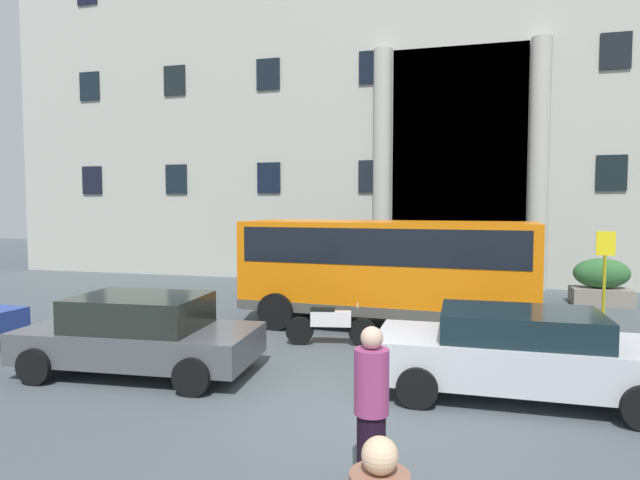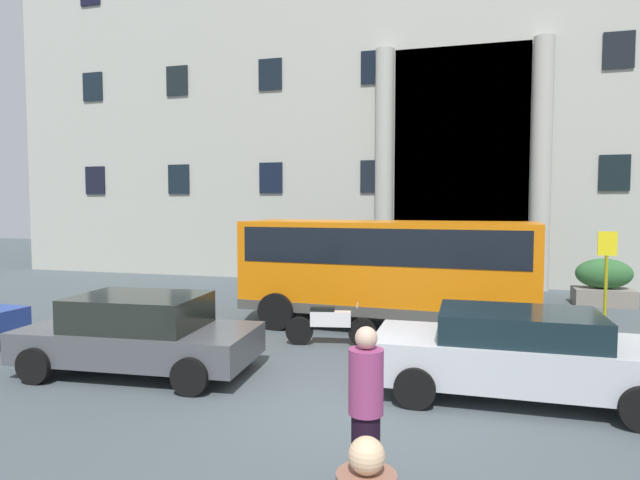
# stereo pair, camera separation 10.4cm
# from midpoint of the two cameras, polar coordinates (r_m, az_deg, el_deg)

# --- Properties ---
(ground_plane) EXTENTS (80.00, 64.00, 0.12)m
(ground_plane) POSITION_cam_midpoint_polar(r_m,az_deg,el_deg) (8.30, 4.37, -18.05)
(ground_plane) COLOR #454E53
(office_building_facade) EXTENTS (36.76, 9.60, 18.82)m
(office_building_facade) POSITION_cam_midpoint_polar(r_m,az_deg,el_deg) (25.90, 12.00, 17.91)
(office_building_facade) COLOR #AAAA9F
(office_building_facade) RESTS_ON ground_plane
(orange_minibus) EXTENTS (7.16, 2.94, 2.62)m
(orange_minibus) POSITION_cam_midpoint_polar(r_m,az_deg,el_deg) (13.28, 6.90, -2.53)
(orange_minibus) COLOR orange
(orange_minibus) RESTS_ON ground_plane
(bus_stop_sign) EXTENTS (0.44, 0.08, 2.38)m
(bus_stop_sign) POSITION_cam_midpoint_polar(r_m,az_deg,el_deg) (15.07, 27.92, -2.58)
(bus_stop_sign) COLOR #999517
(bus_stop_sign) RESTS_ON ground_plane
(hedge_planter_far_east) EXTENTS (1.90, 0.84, 1.52)m
(hedge_planter_far_east) POSITION_cam_midpoint_polar(r_m,az_deg,el_deg) (18.97, -3.71, -3.22)
(hedge_planter_far_east) COLOR gray
(hedge_planter_far_east) RESTS_ON ground_plane
(hedge_planter_entrance_left) EXTENTS (1.85, 0.75, 1.39)m
(hedge_planter_entrance_left) POSITION_cam_midpoint_polar(r_m,az_deg,el_deg) (17.91, 16.30, -3.96)
(hedge_planter_entrance_left) COLOR gray
(hedge_planter_entrance_left) RESTS_ON ground_plane
(hedge_planter_far_west) EXTENTS (1.67, 0.98, 1.42)m
(hedge_planter_far_west) POSITION_cam_midpoint_polar(r_m,az_deg,el_deg) (18.33, 27.65, -4.02)
(hedge_planter_far_west) COLOR gray
(hedge_planter_far_west) RESTS_ON ground_plane
(parked_sedan_far) EXTENTS (4.27, 2.28, 1.40)m
(parked_sedan_far) POSITION_cam_midpoint_polar(r_m,az_deg,el_deg) (10.28, -18.90, -9.41)
(parked_sedan_far) COLOR #494B50
(parked_sedan_far) RESTS_ON ground_plane
(parked_sedan_second) EXTENTS (4.44, 1.96, 1.38)m
(parked_sedan_second) POSITION_cam_midpoint_polar(r_m,az_deg,el_deg) (9.07, 20.21, -11.18)
(parked_sedan_second) COLOR #B4B7BD
(parked_sedan_second) RESTS_ON ground_plane
(motorcycle_near_kerb) EXTENTS (1.95, 0.61, 0.89)m
(motorcycle_near_kerb) POSITION_cam_midpoint_polar(r_m,az_deg,el_deg) (11.65, 0.70, -8.98)
(motorcycle_near_kerb) COLOR black
(motorcycle_near_kerb) RESTS_ON ground_plane
(pedestrian_woman_with_bag) EXTENTS (0.36, 0.36, 1.78)m
(pedestrian_woman_with_bag) POSITION_cam_midpoint_polar(r_m,az_deg,el_deg) (5.79, 4.97, -17.68)
(pedestrian_woman_with_bag) COLOR black
(pedestrian_woman_with_bag) RESTS_ON ground_plane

